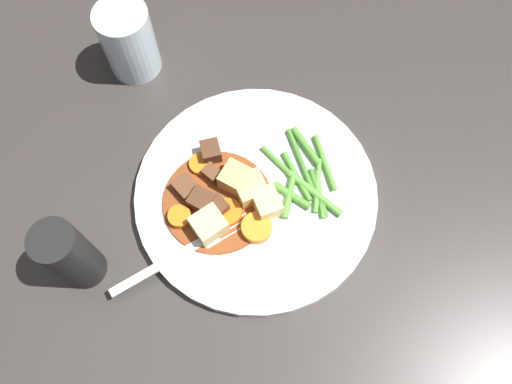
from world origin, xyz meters
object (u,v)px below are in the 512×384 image
Objects in this scene: carrot_slice_1 at (228,212)px; meat_chunk_3 at (215,209)px; dinner_plate at (256,195)px; pepper_mill at (70,255)px; potato_chunk_1 at (237,179)px; potato_chunk_2 at (209,225)px; potato_chunk_3 at (251,192)px; meat_chunk_4 at (203,206)px; water_glass at (129,41)px; meat_chunk_1 at (186,188)px; potato_chunk_0 at (267,204)px; meat_chunk_0 at (212,174)px; carrot_slice_2 at (257,228)px; meat_chunk_2 at (211,152)px; fork at (186,251)px; carrot_slice_0 at (201,164)px; carrot_slice_3 at (180,217)px.

carrot_slice_1 is 0.02m from meat_chunk_3.
pepper_mill is (0.21, 0.03, 0.05)m from dinner_plate.
potato_chunk_1 is 0.06m from potato_chunk_2.
carrot_slice_1 is at bearing 23.19° from potato_chunk_3.
meat_chunk_4 is 0.27× the size of water_glass.
meat_chunk_4 reaches higher than meat_chunk_1.
meat_chunk_0 is at bearing -46.98° from potato_chunk_0.
potato_chunk_0 is at bearing -128.97° from carrot_slice_2.
potato_chunk_2 is 1.39× the size of meat_chunk_2.
potato_chunk_0 is at bearing -173.89° from potato_chunk_2.
carrot_slice_2 is 0.20m from pepper_mill.
potato_chunk_3 is 0.21m from pepper_mill.
potato_chunk_0 is 0.07m from potato_chunk_2.
potato_chunk_2 is 0.03m from meat_chunk_4.
carrot_slice_1 is 1.25× the size of meat_chunk_1.
potato_chunk_0 is 1.25× the size of meat_chunk_1.
potato_chunk_0 reaches higher than meat_chunk_3.
dinner_plate is at bearing 163.26° from meat_chunk_1.
meat_chunk_0 and meat_chunk_1 have the same top height.
pepper_mill reaches higher than dinner_plate.
carrot_slice_1 is at bearing -151.15° from fork.
carrot_slice_0 is 0.82× the size of potato_chunk_2.
potato_chunk_3 is (0.01, -0.02, -0.00)m from potato_chunk_0.
carrot_slice_0 is at bearing -131.82° from meat_chunk_1.
meat_chunk_3 is (0.06, -0.01, -0.00)m from potato_chunk_0.
dinner_plate is 1.66× the size of fork.
carrot_slice_0 is at bearing -48.51° from potato_chunk_3.
potato_chunk_3 is (-0.06, -0.03, -0.00)m from potato_chunk_2.
dinner_plate is at bearing -175.65° from meat_chunk_4.
fork is at bearing 30.48° from potato_chunk_2.
fork is at bearing 40.39° from potato_chunk_1.
potato_chunk_1 is 0.03m from meat_chunk_0.
carrot_slice_0 is 0.29× the size of water_glass.
meat_chunk_1 is (0.07, -0.07, 0.00)m from carrot_slice_2.
fork is (0.02, 0.07, -0.01)m from meat_chunk_1.
meat_chunk_2 is at bearing -99.87° from meat_chunk_3.
potato_chunk_1 is at bearing -83.43° from carrot_slice_2.
carrot_slice_3 reaches higher than carrot_slice_0.
potato_chunk_0 is at bearing -177.22° from pepper_mill.
fork is at bearing 87.71° from carrot_slice_3.
carrot_slice_0 and carrot_slice_1 have the same top height.
carrot_slice_0 is 0.86× the size of potato_chunk_0.
meat_chunk_2 is 0.12m from fork.
pepper_mill is at bearing 67.95° from water_glass.
meat_chunk_2 is (-0.05, -0.07, 0.00)m from carrot_slice_3.
carrot_slice_1 is 1.20× the size of meat_chunk_3.
carrot_slice_2 is 1.43× the size of meat_chunk_2.
water_glass is (0.11, -0.25, 0.02)m from potato_chunk_0.
potato_chunk_2 is 0.02m from meat_chunk_3.
potato_chunk_2 is 0.35× the size of water_glass.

